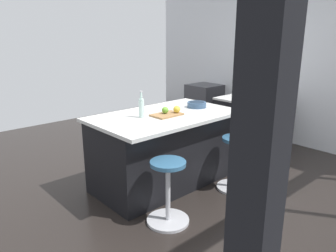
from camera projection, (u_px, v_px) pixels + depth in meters
ground_plane at (166, 175)px, 4.49m from camera, size 7.44×7.44×0.00m
interior_partition_left at (276, 60)px, 5.78m from camera, size 0.12×5.72×2.84m
sink_cabinet at (264, 117)px, 5.77m from camera, size 2.12×0.60×1.18m
oven_range at (204, 105)px, 6.78m from camera, size 0.60×0.61×0.87m
kitchen_island at (163, 149)px, 4.13m from camera, size 1.79×1.08×0.93m
stool_by_window at (236, 165)px, 4.02m from camera, size 0.44×0.44×0.67m
stool_middle at (168, 194)px, 3.29m from camera, size 0.44×0.44×0.67m
cutting_board at (167, 115)px, 3.90m from camera, size 0.36×0.24×0.02m
apple_green at (165, 110)px, 3.91m from camera, size 0.08×0.08×0.08m
apple_yellow at (177, 109)px, 3.94m from camera, size 0.09×0.09×0.09m
water_bottle at (141, 107)px, 3.78m from camera, size 0.06×0.06×0.31m
fruit_bowl at (197, 104)px, 4.32m from camera, size 0.25×0.25×0.07m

